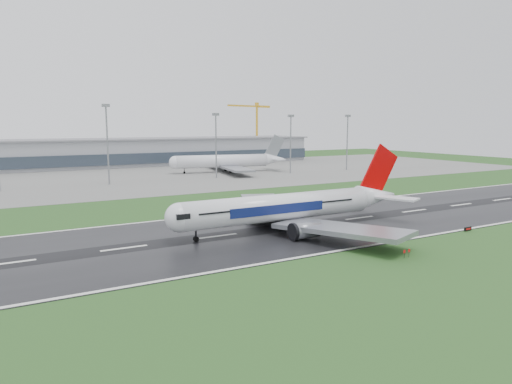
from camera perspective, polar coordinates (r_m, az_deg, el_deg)
ground at (r=109.30m, az=4.84°, el=-4.29°), size 520.00×520.00×0.00m
runway at (r=109.29m, az=4.84°, el=-4.27°), size 400.00×45.00×0.10m
apron at (r=222.79m, az=-13.44°, el=2.01°), size 400.00×130.00×0.08m
terminal at (r=280.22m, az=-16.87°, el=4.68°), size 240.00×36.00×15.00m
main_airliner at (r=105.06m, az=4.92°, el=0.28°), size 61.81×58.90×18.14m
parked_airliner at (r=231.63m, az=-3.65°, el=4.70°), size 69.92×66.45×17.97m
tower_crane at (r=330.58m, az=0.11°, el=7.68°), size 38.95×12.19×39.60m
runway_sign at (r=114.38m, az=24.81°, el=-4.21°), size 2.31×0.48×1.04m
floodmast_2 at (r=192.19m, az=-17.94°, el=5.43°), size 0.64×0.64×30.70m
floodmast_3 at (r=206.70m, az=-4.98°, el=5.57°), size 0.64×0.64×27.73m
floodmast_4 at (r=225.97m, az=4.32°, el=5.78°), size 0.64×0.64×27.40m
floodmast_5 at (r=247.38m, az=11.25°, el=5.91°), size 0.64×0.64×27.74m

